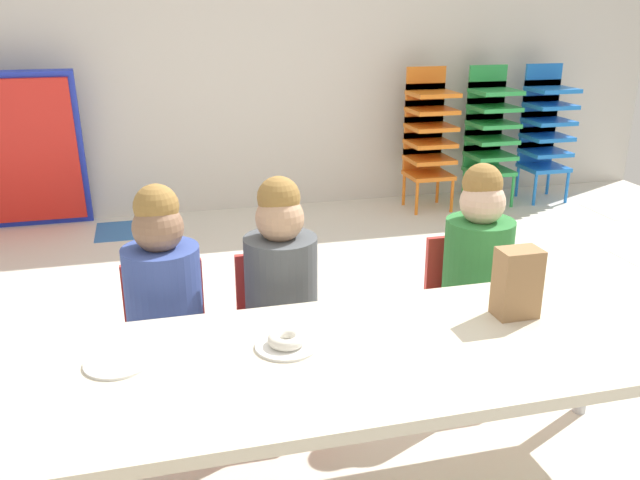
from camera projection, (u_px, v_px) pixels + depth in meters
The scene contains 14 objects.
ground_plane at pixel (347, 383), 2.78m from camera, with size 6.65×5.27×0.02m.
back_wall at pixel (243, 34), 4.76m from camera, with size 6.65×0.10×2.53m, color beige.
craft_table at pixel (374, 362), 1.91m from camera, with size 2.05×0.71×0.56m.
seated_child_near_camera at pixel (163, 289), 2.29m from camera, with size 0.32×0.32×0.92m.
seated_child_middle_seat at pixel (281, 278), 2.39m from camera, with size 0.34×0.34×0.92m.
seated_child_far_right at pixel (477, 258), 2.57m from camera, with size 0.32×0.31×0.92m.
kid_chair_orange_stack at pixel (429, 132), 4.95m from camera, with size 0.32×0.30×1.04m.
kid_chair_green_stack at pixel (490, 129), 5.07m from camera, with size 0.32×0.30×1.04m.
kid_chair_blue_stack at pixel (545, 126), 5.18m from camera, with size 0.32×0.30×1.04m.
folded_activity_table at pixel (13, 153), 4.44m from camera, with size 0.90×0.29×1.09m.
paper_bag_brown at pixel (517, 283), 2.06m from camera, with size 0.13×0.09×0.22m, color #9E754C.
paper_plate_near_edge at pixel (287, 346), 1.91m from camera, with size 0.18×0.18×0.01m, color white.
paper_plate_center_table at pixel (118, 362), 1.82m from camera, with size 0.18×0.18×0.01m, color white.
donut_powdered_on_plate at pixel (286, 339), 1.90m from camera, with size 0.11×0.11×0.03m, color white.
Camera 1 is at (-0.72, -2.31, 1.48)m, focal length 37.68 mm.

